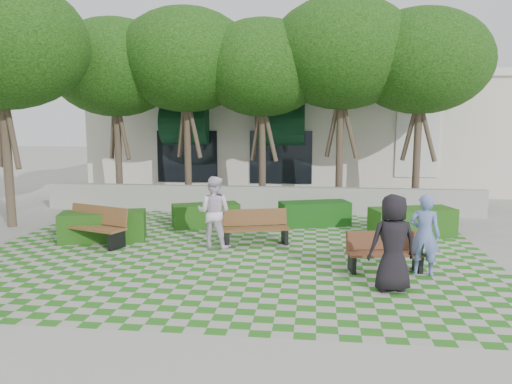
# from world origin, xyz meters

# --- Properties ---
(ground) EXTENTS (90.00, 90.00, 0.00)m
(ground) POSITION_xyz_m (0.00, 0.00, 0.00)
(ground) COLOR gray
(ground) RESTS_ON ground
(lawn) EXTENTS (12.00, 12.00, 0.00)m
(lawn) POSITION_xyz_m (0.00, 1.00, 0.01)
(lawn) COLOR #2B721E
(lawn) RESTS_ON ground
(sidewalk_south) EXTENTS (16.00, 2.00, 0.01)m
(sidewalk_south) POSITION_xyz_m (0.00, -4.70, 0.01)
(sidewalk_south) COLOR #9E9B93
(sidewalk_south) RESTS_ON ground
(retaining_wall) EXTENTS (15.00, 0.36, 0.90)m
(retaining_wall) POSITION_xyz_m (0.00, 6.20, 0.45)
(retaining_wall) COLOR #9E9B93
(retaining_wall) RESTS_ON ground
(bench_east) EXTENTS (1.64, 0.76, 0.83)m
(bench_east) POSITION_xyz_m (3.42, -0.12, 0.40)
(bench_east) COLOR #552F1D
(bench_east) RESTS_ON ground
(bench_mid) EXTENTS (1.77, 1.00, 0.89)m
(bench_mid) POSITION_xyz_m (0.45, 1.82, 0.43)
(bench_mid) COLOR brown
(bench_mid) RESTS_ON ground
(bench_west) EXTENTS (1.97, 1.24, 0.98)m
(bench_west) POSITION_xyz_m (-3.64, 1.27, 0.47)
(bench_west) COLOR brown
(bench_west) RESTS_ON ground
(hedge_east) EXTENTS (2.40, 1.51, 0.78)m
(hedge_east) POSITION_xyz_m (4.60, 3.17, 0.39)
(hedge_east) COLOR #1E4B14
(hedge_east) RESTS_ON ground
(hedge_midright) EXTENTS (2.21, 1.43, 0.72)m
(hedge_midright) POSITION_xyz_m (1.94, 4.29, 0.36)
(hedge_midright) COLOR #134512
(hedge_midright) RESTS_ON ground
(hedge_midleft) EXTENTS (2.10, 1.48, 0.68)m
(hedge_midleft) POSITION_xyz_m (-1.28, 3.76, 0.34)
(hedge_midleft) COLOR #1B4713
(hedge_midleft) RESTS_ON ground
(hedge_west) EXTENTS (2.32, 1.42, 0.76)m
(hedge_west) POSITION_xyz_m (-3.61, 1.76, 0.38)
(hedge_west) COLOR #1C4612
(hedge_west) RESTS_ON ground
(person_blue) EXTENTS (0.71, 0.58, 1.68)m
(person_blue) POSITION_xyz_m (4.19, -0.29, 0.84)
(person_blue) COLOR #697DC0
(person_blue) RESTS_ON ground
(person_dark) EXTENTS (1.01, 0.78, 1.83)m
(person_dark) POSITION_xyz_m (3.39, -1.37, 0.91)
(person_dark) COLOR black
(person_dark) RESTS_ON ground
(person_white) EXTENTS (0.96, 0.80, 1.79)m
(person_white) POSITION_xyz_m (-0.54, 1.37, 0.89)
(person_white) COLOR white
(person_white) RESTS_ON ground
(tree_row) EXTENTS (17.70, 13.40, 7.41)m
(tree_row) POSITION_xyz_m (-1.86, 5.95, 5.18)
(tree_row) COLOR #47382B
(tree_row) RESTS_ON ground
(building) EXTENTS (18.00, 8.92, 5.15)m
(building) POSITION_xyz_m (0.93, 14.08, 2.52)
(building) COLOR silver
(building) RESTS_ON ground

